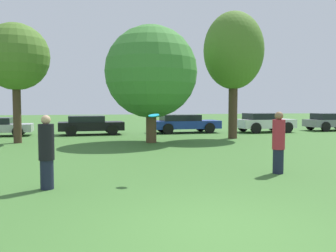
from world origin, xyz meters
TOP-DOWN VIEW (x-y plane):
  - ground_plane at (0.00, 0.00)m, footprint 120.00×120.00m
  - person_thrower at (-2.90, 3.36)m, footprint 0.35×0.35m
  - person_catcher at (3.23, 3.97)m, footprint 0.35×0.35m
  - frisbee at (-0.34, 3.74)m, footprint 0.28×0.28m
  - tree_0 at (-5.53, 13.84)m, footprint 3.29×3.29m
  - tree_1 at (1.04, 12.71)m, footprint 4.61×4.61m
  - tree_2 at (5.88, 13.86)m, footprint 3.34×3.34m
  - parked_car_black at (-2.01, 18.01)m, footprint 4.08×2.07m
  - parked_car_blue at (4.15, 18.22)m, footprint 4.66×2.16m
  - parked_car_white at (9.67, 17.58)m, footprint 3.90×2.20m
  - parked_car_grey at (15.18, 17.97)m, footprint 3.99×2.01m

SIDE VIEW (x-z plane):
  - ground_plane at x=0.00m, z-range 0.00..0.00m
  - parked_car_black at x=-2.01m, z-range 0.05..1.24m
  - parked_car_blue at x=4.15m, z-range 0.05..1.27m
  - parked_car_grey at x=15.18m, z-range 0.04..1.30m
  - parked_car_white at x=9.67m, z-range 0.05..1.35m
  - person_thrower at x=-2.90m, z-range 0.00..1.70m
  - person_catcher at x=3.23m, z-range 0.01..1.75m
  - frisbee at x=-0.34m, z-range 1.62..1.72m
  - tree_1 at x=1.04m, z-range 0.61..6.47m
  - tree_0 at x=-5.53m, z-range 1.28..7.19m
  - tree_2 at x=5.88m, z-range 1.33..8.39m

